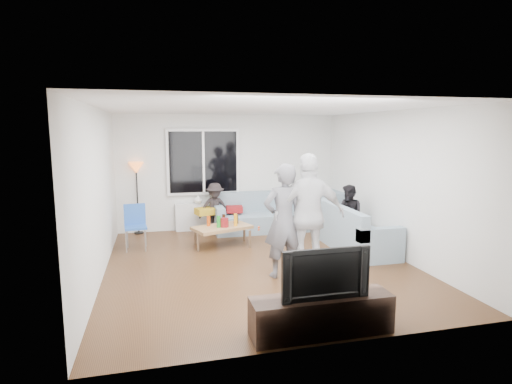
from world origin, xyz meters
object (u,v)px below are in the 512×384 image
object	(u,v)px
side_chair	(136,228)
player_left	(283,221)
television	(322,271)
sofa_right_section	(355,227)
player_right	(309,215)
floor_lamp	(137,199)
sofa_back_section	(265,212)
spectator_right	(349,215)
tv_console	(321,315)
spectator_back	(215,208)
coffee_table	(222,236)

from	to	relation	value
side_chair	player_left	distance (m)	3.08
television	sofa_right_section	bearing A→B (deg)	56.78
player_right	floor_lamp	bearing A→B (deg)	-46.43
sofa_back_section	spectator_right	size ratio (longest dim) A/B	1.92
floor_lamp	spectator_right	size ratio (longest dim) A/B	1.30
sofa_back_section	tv_console	world-z (taller)	sofa_back_section
side_chair	floor_lamp	bearing A→B (deg)	84.84
spectator_back	sofa_back_section	bearing A→B (deg)	-6.98
sofa_back_section	player_right	size ratio (longest dim) A/B	1.20
spectator_back	television	world-z (taller)	spectator_back
sofa_back_section	television	size ratio (longest dim) A/B	2.30
sofa_right_section	spectator_back	xyz separation A→B (m)	(-2.43, 1.85, 0.13)
sofa_back_section	side_chair	distance (m)	2.91
sofa_right_section	floor_lamp	world-z (taller)	floor_lamp
coffee_table	tv_console	distance (m)	3.78
spectator_back	side_chair	bearing A→B (deg)	-156.14
player_left	spectator_right	bearing A→B (deg)	-147.93
tv_console	television	world-z (taller)	television
sofa_back_section	spectator_right	xyz separation A→B (m)	(1.30, -1.54, 0.17)
tv_console	spectator_back	bearing A→B (deg)	95.88
spectator_back	tv_console	xyz separation A→B (m)	(0.49, -4.80, -0.34)
side_chair	spectator_back	world-z (taller)	spectator_back
player_left	sofa_back_section	bearing A→B (deg)	-105.18
sofa_back_section	player_right	distance (m)	3.01
floor_lamp	side_chair	bearing A→B (deg)	-90.00
spectator_right	television	distance (m)	3.77
sofa_back_section	player_right	bearing A→B (deg)	-91.90
coffee_table	spectator_right	xyz separation A→B (m)	(2.45, -0.51, 0.40)
sofa_back_section	side_chair	xyz separation A→B (m)	(-2.77, -0.89, 0.01)
tv_console	spectator_right	bearing A→B (deg)	59.10
spectator_right	player_left	bearing A→B (deg)	-68.23
sofa_right_section	spectator_back	bearing A→B (deg)	52.77
side_chair	television	bearing A→B (deg)	-66.33
sofa_right_section	player_left	xyz separation A→B (m)	(-1.80, -1.10, 0.46)
coffee_table	television	xyz separation A→B (m)	(0.51, -3.74, 0.53)
sofa_right_section	coffee_table	size ratio (longest dim) A/B	1.82
sofa_back_section	spectator_back	bearing A→B (deg)	178.48
player_left	spectator_right	distance (m)	2.28
spectator_right	sofa_back_section	bearing A→B (deg)	-155.63
sofa_right_section	television	xyz separation A→B (m)	(-1.93, -2.95, 0.30)
sofa_back_section	tv_console	xyz separation A→B (m)	(-0.64, -4.77, -0.20)
player_left	sofa_right_section	bearing A→B (deg)	-153.95
player_left	player_right	size ratio (longest dim) A/B	0.92
sofa_right_section	coffee_table	world-z (taller)	sofa_right_section
sofa_right_section	spectator_right	world-z (taller)	spectator_right
side_chair	tv_console	distance (m)	4.43
side_chair	tv_console	world-z (taller)	side_chair
coffee_table	sofa_right_section	bearing A→B (deg)	-17.87
sofa_right_section	spectator_back	world-z (taller)	spectator_back
side_chair	spectator_right	xyz separation A→B (m)	(4.07, -0.65, 0.17)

